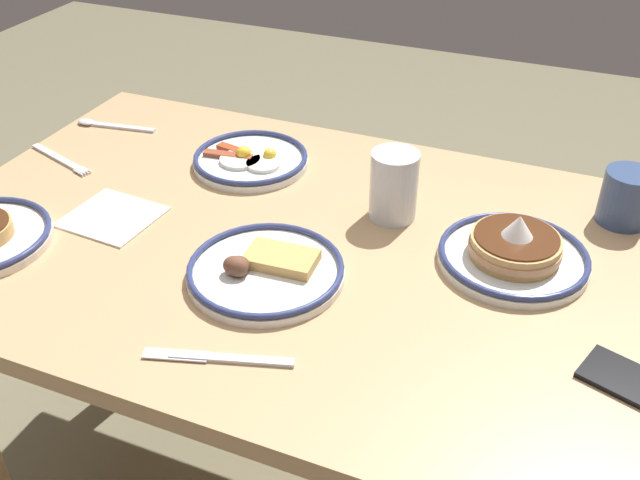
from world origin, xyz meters
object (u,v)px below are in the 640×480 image
plate_far_side (266,270)px  butter_knife (219,358)px  coffee_mug (628,197)px  fork_near (61,159)px  cell_phone (638,386)px  tea_spoon (105,125)px  drinking_glass (394,189)px  plate_near_main (514,252)px  paper_napkin (113,217)px  plate_center_pancakes (250,159)px

plate_far_side → butter_knife: 0.19m
coffee_mug → fork_near: size_ratio=0.66×
cell_phone → tea_spoon: tea_spoon is taller
plate_far_side → drinking_glass: bearing=-117.6°
plate_near_main → plate_far_side: size_ratio=0.97×
plate_far_side → fork_near: (0.55, -0.19, -0.01)m
paper_napkin → tea_spoon: tea_spoon is taller
cell_phone → fork_near: size_ratio=0.79×
coffee_mug → fork_near: 1.07m
plate_far_side → butter_knife: size_ratio=1.21×
plate_center_pancakes → fork_near: plate_center_pancakes is taller
cell_phone → paper_napkin: cell_phone is taller
plate_near_main → plate_far_side: 0.40m
drinking_glass → cell_phone: (-0.42, 0.28, -0.05)m
drinking_glass → tea_spoon: 0.70m
tea_spoon → fork_near: bearing=94.9°
butter_knife → plate_center_pancakes: bearing=-67.6°
plate_center_pancakes → paper_napkin: (0.14, 0.27, -0.01)m
coffee_mug → butter_knife: bearing=49.9°
coffee_mug → tea_spoon: bearing=1.5°
plate_center_pancakes → plate_far_side: (-0.19, 0.32, 0.00)m
cell_phone → butter_knife: bearing=35.5°
cell_phone → tea_spoon: 1.18m
plate_near_main → butter_knife: bearing=48.8°
fork_near → drinking_glass: bearing=-175.3°
plate_center_pancakes → cell_phone: bearing=154.7°
plate_center_pancakes → fork_near: (0.36, 0.13, -0.01)m
coffee_mug → drinking_glass: bearing=20.0°
plate_center_pancakes → plate_far_side: plate_far_side is taller
coffee_mug → cell_phone: size_ratio=0.83×
plate_far_side → coffee_mug: coffee_mug is taller
fork_near → plate_center_pancakes: bearing=-160.4°
drinking_glass → fork_near: bearing=4.7°
paper_napkin → cell_phone: bearing=174.6°
plate_near_main → fork_near: plate_near_main is taller
plate_center_pancakes → plate_far_side: bearing=120.6°
plate_far_side → tea_spoon: size_ratio=1.36×
paper_napkin → coffee_mug: bearing=-158.3°
cell_phone → butter_knife: cell_phone is taller
paper_napkin → fork_near: size_ratio=0.82×
plate_far_side → paper_napkin: bearing=-9.0°
coffee_mug → plate_near_main: bearing=52.0°
plate_center_pancakes → drinking_glass: 0.33m
fork_near → butter_knife: (-0.57, 0.38, -0.00)m
plate_far_side → cell_phone: plate_far_side is taller
drinking_glass → cell_phone: drinking_glass is taller
coffee_mug → butter_knife: coffee_mug is taller
drinking_glass → fork_near: size_ratio=0.68×
drinking_glass → butter_knife: size_ratio=0.61×
plate_near_main → coffee_mug: size_ratio=2.01×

